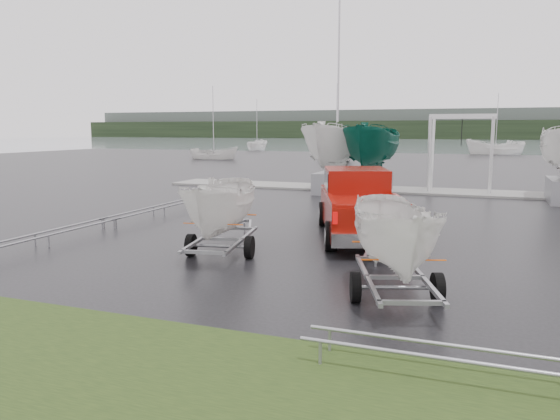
# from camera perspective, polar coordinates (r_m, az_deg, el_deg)

# --- Properties ---
(ground_plane) EXTENTS (120.00, 120.00, 0.00)m
(ground_plane) POSITION_cam_1_polar(r_m,az_deg,el_deg) (17.53, 10.92, -2.76)
(ground_plane) COLOR black
(ground_plane) RESTS_ON ground
(lake) EXTENTS (300.00, 300.00, 0.00)m
(lake) POSITION_cam_1_polar(r_m,az_deg,el_deg) (117.03, 19.61, 6.36)
(lake) COLOR gray
(lake) RESTS_ON ground
(grass_verge) EXTENTS (40.00, 40.00, 0.00)m
(grass_verge) POSITION_cam_1_polar(r_m,az_deg,el_deg) (7.44, -4.97, -18.50)
(grass_verge) COLOR black
(grass_verge) RESTS_ON ground
(dock) EXTENTS (30.00, 3.00, 0.12)m
(dock) POSITION_cam_1_polar(r_m,az_deg,el_deg) (30.27, 15.26, 1.90)
(dock) COLOR gray
(dock) RESTS_ON ground
(treeline) EXTENTS (300.00, 8.00, 6.00)m
(treeline) POSITION_cam_1_polar(r_m,az_deg,el_deg) (186.97, 20.23, 7.87)
(treeline) COLOR black
(treeline) RESTS_ON ground
(far_hill) EXTENTS (300.00, 6.00, 10.00)m
(far_hill) POSITION_cam_1_polar(r_m,az_deg,el_deg) (194.97, 20.30, 8.46)
(far_hill) COLOR #4C5651
(far_hill) RESTS_ON ground
(pickup_truck) EXTENTS (4.06, 6.60, 2.08)m
(pickup_truck) POSITION_cam_1_polar(r_m,az_deg,el_deg) (17.48, 8.16, 0.89)
(pickup_truck) COLOR maroon
(pickup_truck) RESTS_ON ground
(trailer_hitched) EXTENTS (2.30, 3.79, 4.53)m
(trailer_hitched) POSITION_cam_1_polar(r_m,az_deg,el_deg) (10.80, 12.24, 3.50)
(trailer_hitched) COLOR gray
(trailer_hitched) RESTS_ON ground
(trailer_parked) EXTENTS (1.90, 3.76, 4.65)m
(trailer_parked) POSITION_cam_1_polar(r_m,az_deg,el_deg) (14.41, -6.22, 5.09)
(trailer_parked) COLOR gray
(trailer_parked) RESTS_ON ground
(boat_hoist) EXTENTS (3.30, 2.18, 4.12)m
(boat_hoist) POSITION_cam_1_polar(r_m,az_deg,el_deg) (29.99, 18.41, 6.73)
(boat_hoist) COLOR silver
(boat_hoist) RESTS_ON ground
(keelboat_0) EXTENTS (2.56, 3.20, 10.73)m
(keelboat_0) POSITION_cam_1_polar(r_m,az_deg,el_deg) (28.97, 5.80, 9.84)
(keelboat_0) COLOR gray
(keelboat_0) RESTS_ON ground
(keelboat_1) EXTENTS (2.50, 3.20, 7.73)m
(keelboat_1) POSITION_cam_1_polar(r_m,az_deg,el_deg) (28.71, 9.79, 9.56)
(keelboat_1) COLOR gray
(keelboat_1) RESTS_ON ground
(mast_rack_0) EXTENTS (0.56, 6.50, 0.06)m
(mast_rack_0) POSITION_cam_1_polar(r_m,az_deg,el_deg) (21.76, -12.56, 0.31)
(mast_rack_0) COLOR gray
(mast_rack_0) RESTS_ON ground
(mast_rack_1) EXTENTS (0.56, 6.50, 0.06)m
(mast_rack_1) POSITION_cam_1_polar(r_m,az_deg,el_deg) (17.15, -23.65, -2.38)
(mast_rack_1) COLOR gray
(mast_rack_1) RESTS_ON ground
(moored_boat_0) EXTENTS (2.45, 2.41, 10.79)m
(moored_boat_0) POSITION_cam_1_polar(r_m,az_deg,el_deg) (61.61, -6.92, 5.31)
(moored_boat_0) COLOR silver
(moored_boat_0) RESTS_ON ground
(moored_boat_1) EXTENTS (3.86, 3.87, 11.60)m
(moored_boat_1) POSITION_cam_1_polar(r_m,az_deg,el_deg) (57.57, 5.88, 5.10)
(moored_boat_1) COLOR silver
(moored_boat_1) RESTS_ON ground
(moored_boat_4) EXTENTS (2.76, 2.82, 11.30)m
(moored_boat_4) POSITION_cam_1_polar(r_m,az_deg,el_deg) (87.36, -2.41, 6.29)
(moored_boat_4) COLOR silver
(moored_boat_4) RESTS_ON ground
(moored_boat_5) EXTENTS (4.09, 4.05, 12.05)m
(moored_boat_5) POSITION_cam_1_polar(r_m,az_deg,el_deg) (78.18, 21.56, 5.44)
(moored_boat_5) COLOR silver
(moored_boat_5) RESTS_ON ground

